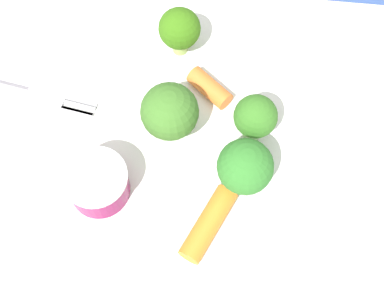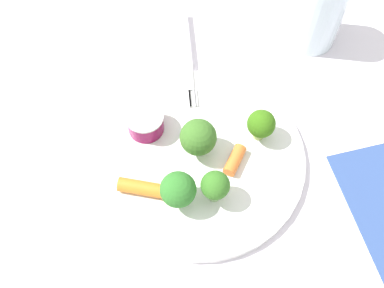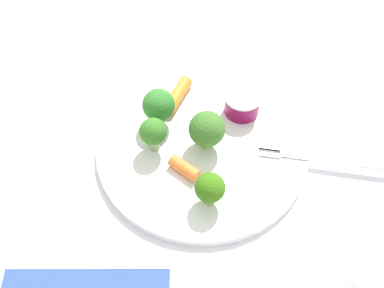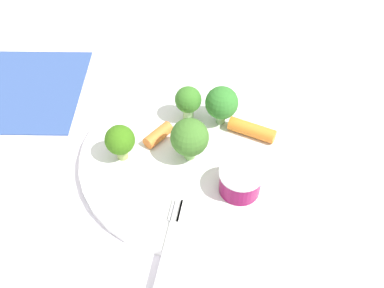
{
  "view_description": "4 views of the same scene",
  "coord_description": "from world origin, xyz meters",
  "px_view_note": "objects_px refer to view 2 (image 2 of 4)",
  "views": [
    {
      "loc": [
        0.05,
        -0.19,
        0.41
      ],
      "look_at": [
        0.01,
        -0.01,
        0.02
      ],
      "focal_mm": 50.24,
      "sensor_mm": 36.0,
      "label": 1
    },
    {
      "loc": [
        0.26,
        -0.04,
        0.51
      ],
      "look_at": [
        -0.01,
        -0.01,
        0.02
      ],
      "focal_mm": 41.39,
      "sensor_mm": 36.0,
      "label": 2
    },
    {
      "loc": [
        -0.03,
        0.37,
        0.52
      ],
      "look_at": [
        0.01,
        0.01,
        0.03
      ],
      "focal_mm": 45.98,
      "sensor_mm": 36.0,
      "label": 3
    },
    {
      "loc": [
        -0.34,
        -0.05,
        0.4
      ],
      "look_at": [
        0.0,
        -0.0,
        0.02
      ],
      "focal_mm": 39.49,
      "sensor_mm": 36.0,
      "label": 4
    }
  ],
  "objects_px": {
    "sauce_cup": "(145,122)",
    "carrot_stick_1": "(235,160)",
    "broccoli_floret_3": "(178,190)",
    "drinking_glass": "(319,8)",
    "fork": "(189,57)",
    "plate": "(198,157)",
    "broccoli_floret_1": "(215,186)",
    "broccoli_floret_0": "(201,137)",
    "broccoli_floret_2": "(261,124)",
    "carrot_stick_0": "(143,188)"
  },
  "relations": [
    {
      "from": "sauce_cup",
      "to": "carrot_stick_1",
      "type": "relative_size",
      "value": 1.23
    },
    {
      "from": "broccoli_floret_3",
      "to": "drinking_glass",
      "type": "height_order",
      "value": "drinking_glass"
    },
    {
      "from": "fork",
      "to": "drinking_glass",
      "type": "distance_m",
      "value": 0.19
    },
    {
      "from": "fork",
      "to": "carrot_stick_1",
      "type": "bearing_deg",
      "value": 11.23
    },
    {
      "from": "plate",
      "to": "broccoli_floret_1",
      "type": "relative_size",
      "value": 5.35
    },
    {
      "from": "broccoli_floret_0",
      "to": "drinking_glass",
      "type": "height_order",
      "value": "drinking_glass"
    },
    {
      "from": "broccoli_floret_3",
      "to": "drinking_glass",
      "type": "xyz_separation_m",
      "value": [
        -0.24,
        0.23,
        0.01
      ]
    },
    {
      "from": "sauce_cup",
      "to": "drinking_glass",
      "type": "height_order",
      "value": "drinking_glass"
    },
    {
      "from": "plate",
      "to": "fork",
      "type": "bearing_deg",
      "value": 177.25
    },
    {
      "from": "plate",
      "to": "broccoli_floret_2",
      "type": "relative_size",
      "value": 5.63
    },
    {
      "from": "carrot_stick_1",
      "to": "fork",
      "type": "distance_m",
      "value": 0.18
    },
    {
      "from": "fork",
      "to": "broccoli_floret_1",
      "type": "bearing_deg",
      "value": 0.79
    },
    {
      "from": "broccoli_floret_2",
      "to": "carrot_stick_1",
      "type": "distance_m",
      "value": 0.06
    },
    {
      "from": "fork",
      "to": "drinking_glass",
      "type": "xyz_separation_m",
      "value": [
        -0.03,
        0.19,
        0.05
      ]
    },
    {
      "from": "broccoli_floret_2",
      "to": "fork",
      "type": "relative_size",
      "value": 0.26
    },
    {
      "from": "drinking_glass",
      "to": "plate",
      "type": "bearing_deg",
      "value": -46.6
    },
    {
      "from": "broccoli_floret_0",
      "to": "carrot_stick_1",
      "type": "distance_m",
      "value": 0.05
    },
    {
      "from": "drinking_glass",
      "to": "carrot_stick_1",
      "type": "bearing_deg",
      "value": -37.01
    },
    {
      "from": "broccoli_floret_0",
      "to": "broccoli_floret_3",
      "type": "distance_m",
      "value": 0.07
    },
    {
      "from": "broccoli_floret_2",
      "to": "broccoli_floret_0",
      "type": "bearing_deg",
      "value": -81.66
    },
    {
      "from": "broccoli_floret_0",
      "to": "carrot_stick_0",
      "type": "height_order",
      "value": "broccoli_floret_0"
    },
    {
      "from": "broccoli_floret_3",
      "to": "carrot_stick_1",
      "type": "distance_m",
      "value": 0.09
    },
    {
      "from": "sauce_cup",
      "to": "drinking_glass",
      "type": "relative_size",
      "value": 0.41
    },
    {
      "from": "carrot_stick_1",
      "to": "fork",
      "type": "bearing_deg",
      "value": -168.77
    },
    {
      "from": "broccoli_floret_1",
      "to": "drinking_glass",
      "type": "relative_size",
      "value": 0.42
    },
    {
      "from": "broccoli_floret_3",
      "to": "drinking_glass",
      "type": "distance_m",
      "value": 0.33
    },
    {
      "from": "plate",
      "to": "carrot_stick_1",
      "type": "xyz_separation_m",
      "value": [
        0.02,
        0.04,
        0.01
      ]
    },
    {
      "from": "sauce_cup",
      "to": "carrot_stick_0",
      "type": "relative_size",
      "value": 0.81
    },
    {
      "from": "broccoli_floret_0",
      "to": "broccoli_floret_2",
      "type": "distance_m",
      "value": 0.08
    },
    {
      "from": "broccoli_floret_0",
      "to": "broccoli_floret_2",
      "type": "bearing_deg",
      "value": 98.34
    },
    {
      "from": "carrot_stick_0",
      "to": "fork",
      "type": "distance_m",
      "value": 0.22
    },
    {
      "from": "carrot_stick_0",
      "to": "carrot_stick_1",
      "type": "relative_size",
      "value": 1.51
    },
    {
      "from": "broccoli_floret_3",
      "to": "plate",
      "type": "bearing_deg",
      "value": 151.68
    },
    {
      "from": "carrot_stick_0",
      "to": "carrot_stick_1",
      "type": "height_order",
      "value": "carrot_stick_0"
    },
    {
      "from": "broccoli_floret_1",
      "to": "carrot_stick_1",
      "type": "xyz_separation_m",
      "value": [
        -0.04,
        0.03,
        -0.02
      ]
    },
    {
      "from": "sauce_cup",
      "to": "carrot_stick_0",
      "type": "height_order",
      "value": "sauce_cup"
    },
    {
      "from": "broccoli_floret_1",
      "to": "broccoli_floret_3",
      "type": "height_order",
      "value": "broccoli_floret_3"
    },
    {
      "from": "sauce_cup",
      "to": "broccoli_floret_0",
      "type": "height_order",
      "value": "broccoli_floret_0"
    },
    {
      "from": "plate",
      "to": "broccoli_floret_2",
      "type": "distance_m",
      "value": 0.09
    },
    {
      "from": "plate",
      "to": "drinking_glass",
      "type": "distance_m",
      "value": 0.27
    },
    {
      "from": "broccoli_floret_3",
      "to": "broccoli_floret_1",
      "type": "bearing_deg",
      "value": 89.7
    },
    {
      "from": "plate",
      "to": "sauce_cup",
      "type": "distance_m",
      "value": 0.08
    },
    {
      "from": "broccoli_floret_2",
      "to": "sauce_cup",
      "type": "bearing_deg",
      "value": -101.98
    },
    {
      "from": "plate",
      "to": "broccoli_floret_0",
      "type": "xyz_separation_m",
      "value": [
        -0.01,
        0.0,
        0.04
      ]
    },
    {
      "from": "broccoli_floret_1",
      "to": "plate",
      "type": "bearing_deg",
      "value": -169.81
    },
    {
      "from": "sauce_cup",
      "to": "broccoli_floret_2",
      "type": "xyz_separation_m",
      "value": [
        0.03,
        0.14,
        0.01
      ]
    },
    {
      "from": "broccoli_floret_1",
      "to": "broccoli_floret_2",
      "type": "height_order",
      "value": "broccoli_floret_1"
    },
    {
      "from": "broccoli_floret_2",
      "to": "drinking_glass",
      "type": "xyz_separation_m",
      "value": [
        -0.17,
        0.11,
        0.02
      ]
    },
    {
      "from": "sauce_cup",
      "to": "broccoli_floret_1",
      "type": "distance_m",
      "value": 0.13
    },
    {
      "from": "broccoli_floret_0",
      "to": "fork",
      "type": "xyz_separation_m",
      "value": [
        -0.15,
        0.0,
        -0.03
      ]
    }
  ]
}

